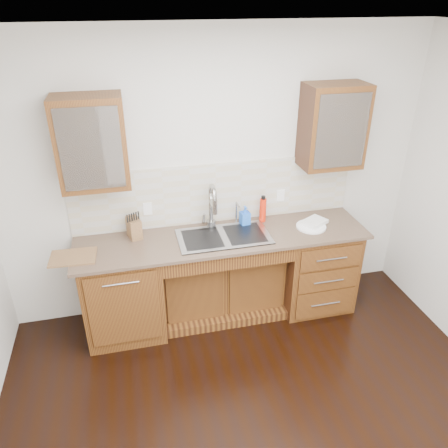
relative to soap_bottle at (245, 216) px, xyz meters
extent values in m
cube|color=black|center=(-0.25, -1.60, -1.06)|extent=(4.00, 3.50, 0.10)
cube|color=white|center=(-0.25, -1.60, 1.74)|extent=(4.00, 3.50, 0.10)
cube|color=beige|center=(-0.25, 0.20, 0.34)|extent=(4.00, 0.10, 2.70)
cube|color=#593014|center=(-1.20, -0.16, -0.57)|extent=(0.70, 0.62, 0.88)
cube|color=#593014|center=(-0.25, -0.07, -0.66)|extent=(1.20, 0.44, 0.70)
cube|color=#593014|center=(0.70, -0.16, -0.57)|extent=(0.70, 0.62, 0.88)
cube|color=#84705B|center=(-0.25, -0.17, -0.11)|extent=(2.70, 0.65, 0.03)
cube|color=beige|center=(-0.25, 0.14, 0.20)|extent=(2.70, 0.02, 0.59)
cube|color=#9E9EA5|center=(-0.25, -0.19, -0.18)|extent=(0.84, 0.46, 0.19)
cylinder|color=#999993|center=(-0.32, 0.04, 0.10)|extent=(0.04, 0.04, 0.40)
cylinder|color=#999993|center=(-0.07, 0.05, 0.02)|extent=(0.02, 0.02, 0.24)
cube|color=#593014|center=(-1.30, -0.02, 0.82)|extent=(0.55, 0.34, 0.75)
cube|color=#593014|center=(0.80, -0.02, 0.82)|extent=(0.55, 0.34, 0.75)
cube|color=white|center=(-0.90, 0.13, 0.11)|extent=(0.08, 0.01, 0.12)
cube|color=white|center=(0.40, 0.13, 0.11)|extent=(0.08, 0.01, 0.12)
imported|color=blue|center=(0.00, 0.00, 0.00)|extent=(0.10, 0.10, 0.19)
cylinder|color=red|center=(0.19, 0.03, 0.02)|extent=(0.07, 0.07, 0.24)
cylinder|color=white|center=(0.60, -0.20, -0.09)|extent=(0.29, 0.29, 0.02)
cube|color=beige|center=(0.65, -0.17, -0.06)|extent=(0.28, 0.26, 0.04)
cube|color=olive|center=(-1.04, 0.00, 0.00)|extent=(0.14, 0.19, 0.19)
cube|color=#9F5F2C|center=(-1.57, -0.24, -0.09)|extent=(0.39, 0.28, 0.02)
imported|color=white|center=(-1.40, -0.02, 0.77)|extent=(0.14, 0.14, 0.10)
imported|color=white|center=(-1.24, -0.02, 0.77)|extent=(0.12, 0.12, 0.10)
imported|color=white|center=(0.73, -0.02, 0.76)|extent=(0.15, 0.15, 0.09)
imported|color=silver|center=(0.87, -0.02, 0.76)|extent=(0.12, 0.12, 0.09)
camera|label=1|loc=(-1.05, -3.56, 1.89)|focal=35.00mm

